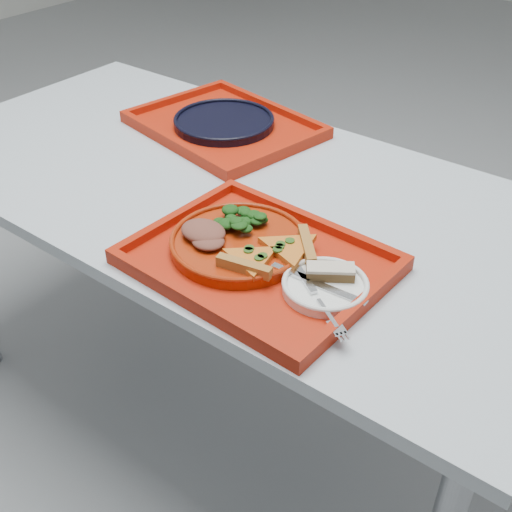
# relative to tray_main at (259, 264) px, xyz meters

# --- Properties ---
(ground) EXTENTS (10.00, 10.00, 0.00)m
(ground) POSITION_rel_tray_main_xyz_m (-0.26, 0.21, -0.76)
(ground) COLOR gray
(ground) RESTS_ON ground
(table) EXTENTS (1.60, 0.80, 0.75)m
(table) POSITION_rel_tray_main_xyz_m (-0.26, 0.21, -0.08)
(table) COLOR silver
(table) RESTS_ON ground
(tray_main) EXTENTS (0.46, 0.37, 0.01)m
(tray_main) POSITION_rel_tray_main_xyz_m (0.00, 0.00, 0.00)
(tray_main) COLOR #A81D08
(tray_main) RESTS_ON table
(tray_far) EXTENTS (0.51, 0.43, 0.01)m
(tray_far) POSITION_rel_tray_main_xyz_m (-0.43, 0.42, 0.00)
(tray_far) COLOR #A81D08
(tray_far) RESTS_ON table
(dinner_plate) EXTENTS (0.26, 0.26, 0.02)m
(dinner_plate) POSITION_rel_tray_main_xyz_m (-0.05, 0.01, 0.02)
(dinner_plate) COLOR #98250A
(dinner_plate) RESTS_ON tray_main
(side_plate) EXTENTS (0.15, 0.15, 0.01)m
(side_plate) POSITION_rel_tray_main_xyz_m (0.14, 0.00, 0.01)
(side_plate) COLOR white
(side_plate) RESTS_ON tray_main
(navy_plate) EXTENTS (0.26, 0.26, 0.02)m
(navy_plate) POSITION_rel_tray_main_xyz_m (-0.43, 0.42, 0.01)
(navy_plate) COLOR black
(navy_plate) RESTS_ON tray_far
(pizza_slice_a) EXTENTS (0.12, 0.14, 0.02)m
(pizza_slice_a) POSITION_rel_tray_main_xyz_m (0.01, -0.03, 0.03)
(pizza_slice_a) COLOR gold
(pizza_slice_a) RESTS_ON dinner_plate
(pizza_slice_b) EXTENTS (0.17, 0.17, 0.02)m
(pizza_slice_b) POSITION_rel_tray_main_xyz_m (0.04, 0.04, 0.03)
(pizza_slice_b) COLOR gold
(pizza_slice_b) RESTS_ON dinner_plate
(salad_heap) EXTENTS (0.08, 0.07, 0.04)m
(salad_heap) POSITION_rel_tray_main_xyz_m (-0.09, 0.05, 0.04)
(salad_heap) COLOR black
(salad_heap) RESTS_ON dinner_plate
(meat_portion) EXTENTS (0.09, 0.07, 0.03)m
(meat_portion) POSITION_rel_tray_main_xyz_m (-0.11, -0.02, 0.04)
(meat_portion) COLOR brown
(meat_portion) RESTS_ON dinner_plate
(dessert_bar) EXTENTS (0.09, 0.07, 0.02)m
(dessert_bar) POSITION_rel_tray_main_xyz_m (0.14, 0.02, 0.03)
(dessert_bar) COLOR #462B17
(dessert_bar) RESTS_ON side_plate
(knife) EXTENTS (0.19, 0.03, 0.01)m
(knife) POSITION_rel_tray_main_xyz_m (0.13, -0.01, 0.02)
(knife) COLOR silver
(knife) RESTS_ON side_plate
(fork) EXTENTS (0.17, 0.12, 0.01)m
(fork) POSITION_rel_tray_main_xyz_m (0.16, -0.04, 0.02)
(fork) COLOR silver
(fork) RESTS_ON side_plate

